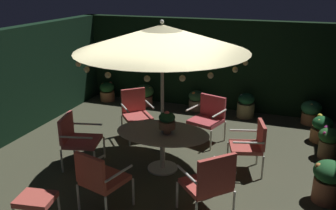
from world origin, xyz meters
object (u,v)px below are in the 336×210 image
object	(u,v)px
patio_chair_southwest	(208,116)
potted_plant_front_corner	(322,129)
ottoman_footrest	(36,200)
potted_plant_left_far	(329,142)
potted_plant_back_right	(246,105)
potted_plant_left_near	(311,112)
potted_plant_back_left	(328,180)
patio_dining_table	(163,138)
potted_plant_back_center	(107,91)
patio_umbrella	(162,38)
potted_plant_right_near	(145,94)
patio_chair_southeast	(210,181)
patio_chair_northeast	(77,137)
potted_plant_right_far	(196,100)
patio_chair_east	(100,177)
centerpiece_planter	(167,121)
patio_chair_south	(251,143)
patio_chair_north	(136,111)

from	to	relation	value
patio_chair_southwest	potted_plant_front_corner	world-z (taller)	patio_chair_southwest
ottoman_footrest	potted_plant_left_far	bearing A→B (deg)	41.98
patio_chair_southwest	potted_plant_back_right	world-z (taller)	patio_chair_southwest
potted_plant_left_near	potted_plant_back_left	xyz separation A→B (m)	(0.20, -3.36, 0.06)
patio_dining_table	potted_plant_back_center	bearing A→B (deg)	132.01
potted_plant_back_left	potted_plant_front_corner	distance (m)	2.37
patio_umbrella	potted_plant_right_near	distance (m)	4.15
patio_chair_southeast	patio_umbrella	bearing A→B (deg)	135.46
potted_plant_back_left	ottoman_footrest	bearing A→B (deg)	-153.12
potted_plant_left_near	potted_plant_front_corner	xyz separation A→B (m)	(0.21, -0.99, -0.03)
potted_plant_left_near	potted_plant_back_left	distance (m)	3.36
potted_plant_left_near	potted_plant_back_left	size ratio (longest dim) A/B	0.83
patio_chair_northeast	potted_plant_back_center	bearing A→B (deg)	110.69
patio_chair_southwest	patio_chair_northeast	bearing A→B (deg)	-136.79
patio_dining_table	potted_plant_right_far	size ratio (longest dim) A/B	3.23
potted_plant_front_corner	patio_chair_east	bearing A→B (deg)	-129.82
potted_plant_back_right	potted_plant_back_center	bearing A→B (deg)	-179.85
potted_plant_left_near	patio_chair_southwest	bearing A→B (deg)	-139.87
patio_dining_table	patio_umbrella	size ratio (longest dim) A/B	0.59
ottoman_footrest	patio_dining_table	bearing A→B (deg)	61.65
centerpiece_planter	patio_chair_south	bearing A→B (deg)	18.85
patio_chair_east	potted_plant_right_near	xyz separation A→B (m)	(-1.31, 4.69, -0.27)
patio_chair_east	patio_chair_southwest	world-z (taller)	patio_chair_east
patio_dining_table	patio_chair_east	world-z (taller)	patio_chair_east
potted_plant_left_far	patio_chair_southeast	bearing A→B (deg)	-123.40
centerpiece_planter	potted_plant_left_far	distance (m)	3.21
patio_chair_north	patio_chair_northeast	distance (m)	1.62
patio_umbrella	ottoman_footrest	xyz separation A→B (m)	(-1.11, -2.06, -2.01)
patio_dining_table	potted_plant_right_far	bearing A→B (deg)	94.82
patio_chair_east	ottoman_footrest	distance (m)	0.92
patio_chair_northeast	potted_plant_front_corner	size ratio (longest dim) A/B	1.72
ottoman_footrest	potted_plant_right_near	bearing A→B (deg)	96.44
patio_chair_southwest	patio_chair_south	bearing A→B (deg)	-45.80
potted_plant_right_near	potted_plant_back_center	xyz separation A→B (m)	(-1.17, 0.03, -0.04)
patio_chair_southeast	potted_plant_right_far	size ratio (longest dim) A/B	1.99
patio_chair_east	patio_chair_southeast	size ratio (longest dim) A/B	0.95
potted_plant_back_right	potted_plant_front_corner	world-z (taller)	potted_plant_back_right
patio_chair_southeast	potted_plant_front_corner	bearing A→B (deg)	64.13
patio_chair_east	potted_plant_back_right	bearing A→B (deg)	73.25
potted_plant_right_far	potted_plant_left_near	world-z (taller)	potted_plant_left_near
patio_umbrella	potted_plant_right_far	size ratio (longest dim) A/B	5.50
patio_chair_southeast	potted_plant_right_near	bearing A→B (deg)	123.50
patio_chair_east	patio_chair_southwest	xyz separation A→B (m)	(0.87, 3.02, -0.02)
patio_dining_table	centerpiece_planter	distance (m)	0.38
potted_plant_back_right	ottoman_footrest	bearing A→B (deg)	-112.11
potted_plant_left_near	potted_plant_back_right	xyz separation A→B (m)	(-1.53, -0.05, -0.00)
potted_plant_left_near	potted_plant_right_far	bearing A→B (deg)	179.39
patio_dining_table	potted_plant_back_right	distance (m)	3.38
potted_plant_right_far	potted_plant_right_near	size ratio (longest dim) A/B	0.91
potted_plant_right_near	patio_chair_east	bearing A→B (deg)	-74.41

